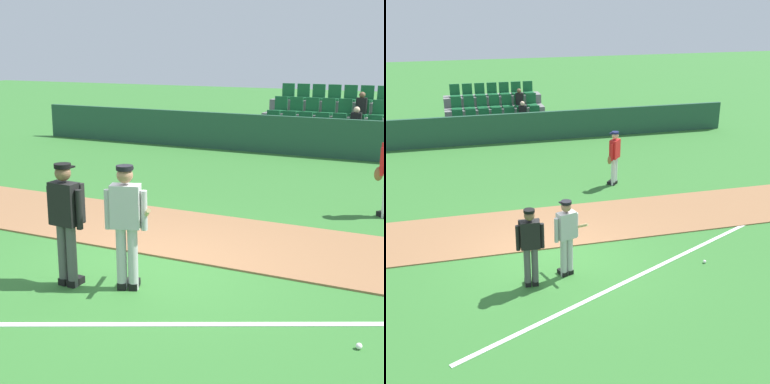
# 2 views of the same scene
# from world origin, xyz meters

# --- Properties ---
(ground_plane) EXTENTS (80.00, 80.00, 0.00)m
(ground_plane) POSITION_xyz_m (0.00, 0.00, 0.00)
(ground_plane) COLOR #33702D
(infield_dirt_path) EXTENTS (28.00, 2.55, 0.03)m
(infield_dirt_path) POSITION_xyz_m (0.00, 1.88, 0.01)
(infield_dirt_path) COLOR #936642
(infield_dirt_path) RESTS_ON ground
(foul_line_chalk) EXTENTS (10.86, 5.29, 0.01)m
(foul_line_chalk) POSITION_xyz_m (3.00, -0.50, 0.01)
(foul_line_chalk) COLOR white
(foul_line_chalk) RESTS_ON ground
(dugout_fence) EXTENTS (20.00, 0.16, 1.21)m
(dugout_fence) POSITION_xyz_m (0.00, 10.45, 0.60)
(dugout_fence) COLOR #234C38
(dugout_fence) RESTS_ON ground
(stadium_bleachers) EXTENTS (4.45, 2.95, 2.05)m
(stadium_bleachers) POSITION_xyz_m (0.01, 12.32, 0.61)
(stadium_bleachers) COLOR slate
(stadium_bleachers) RESTS_ON ground
(batter_grey_jersey) EXTENTS (0.74, 0.68, 1.76)m
(batter_grey_jersey) POSITION_xyz_m (0.17, -0.66, 0.97)
(batter_grey_jersey) COLOR #B2B2B2
(batter_grey_jersey) RESTS_ON ground
(umpire_home_plate) EXTENTS (0.59, 0.32, 1.76)m
(umpire_home_plate) POSITION_xyz_m (-0.66, -0.90, 1.00)
(umpire_home_plate) COLOR #4C4C4C
(umpire_home_plate) RESTS_ON ground
(baseball) EXTENTS (0.07, 0.07, 0.07)m
(baseball) POSITION_xyz_m (3.36, -0.97, 0.04)
(baseball) COLOR white
(baseball) RESTS_ON ground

